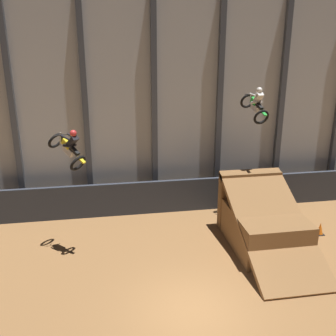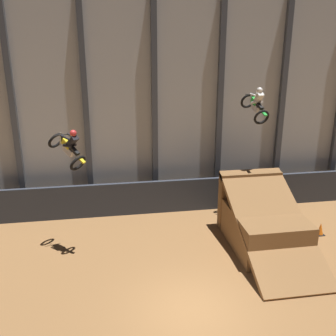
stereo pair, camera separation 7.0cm
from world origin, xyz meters
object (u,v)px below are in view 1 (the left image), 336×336
Objects in this scene: dirt_ramp at (262,222)px; rider_bike_right_air at (256,105)px; rider_bike_left_air at (69,148)px; traffic_cone_near_ramp at (320,229)px.

dirt_ramp is 3.08× the size of rider_bike_right_air.
rider_bike_left_air is at bearing -177.62° from rider_bike_right_air.
rider_bike_right_air is (8.20, 1.56, 1.20)m from rider_bike_left_air.
rider_bike_left_air is (-7.94, 0.72, 3.53)m from dirt_ramp.
rider_bike_left_air reaches higher than dirt_ramp.
dirt_ramp is 5.26m from rider_bike_right_air.
rider_bike_left_air reaches higher than traffic_cone_near_ramp.
traffic_cone_near_ramp is (2.70, -2.05, -5.41)m from rider_bike_right_air.
dirt_ramp is 8.72m from rider_bike_left_air.
traffic_cone_near_ramp is at bearing 4.47° from dirt_ramp.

